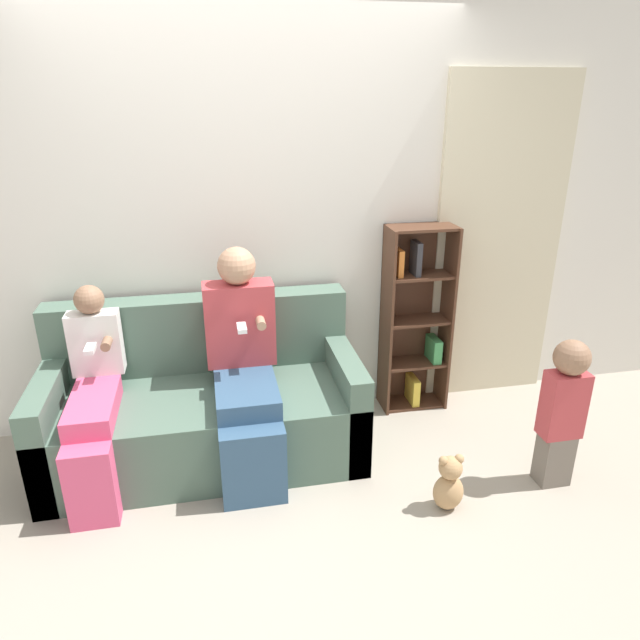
{
  "coord_description": "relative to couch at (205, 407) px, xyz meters",
  "views": [
    {
      "loc": [
        -0.29,
        -2.49,
        2.03
      ],
      "look_at": [
        0.33,
        0.56,
        0.78
      ],
      "focal_mm": 32.0,
      "sensor_mm": 36.0,
      "label": 1
    }
  ],
  "objects": [
    {
      "name": "back_wall",
      "position": [
        0.37,
        0.44,
        0.97
      ],
      "size": [
        10.0,
        0.06,
        2.55
      ],
      "color": "silver",
      "rests_on": "ground_plane"
    },
    {
      "name": "curtain_panel",
      "position": [
        1.99,
        0.39,
        0.78
      ],
      "size": [
        0.88,
        0.04,
        2.17
      ],
      "color": "beige",
      "rests_on": "ground_plane"
    },
    {
      "name": "bookshelf",
      "position": [
        1.41,
        0.32,
        0.31
      ],
      "size": [
        0.43,
        0.24,
        1.26
      ],
      "color": "#4C2D1E",
      "rests_on": "ground_plane"
    },
    {
      "name": "teddy_bear",
      "position": [
        1.21,
        -0.78,
        -0.15
      ],
      "size": [
        0.16,
        0.13,
        0.32
      ],
      "color": "tan",
      "rests_on": "ground_plane"
    },
    {
      "name": "couch",
      "position": [
        0.0,
        0.0,
        0.0
      ],
      "size": [
        1.79,
        0.84,
        0.89
      ],
      "color": "#4C6656",
      "rests_on": "ground_plane"
    },
    {
      "name": "ground_plane",
      "position": [
        0.37,
        -0.52,
        -0.3
      ],
      "size": [
        14.0,
        14.0,
        0.0
      ],
      "primitive_type": "plane",
      "color": "#9E9384"
    },
    {
      "name": "adult_seated",
      "position": [
        0.23,
        -0.13,
        0.34
      ],
      "size": [
        0.4,
        0.76,
        1.24
      ],
      "color": "#335170",
      "rests_on": "ground_plane"
    },
    {
      "name": "toddler_standing",
      "position": [
        1.87,
        -0.69,
        0.17
      ],
      "size": [
        0.21,
        0.19,
        0.86
      ],
      "color": "#70665B",
      "rests_on": "ground_plane"
    },
    {
      "name": "child_seated",
      "position": [
        -0.57,
        -0.18,
        0.23
      ],
      "size": [
        0.28,
        0.76,
        1.06
      ],
      "color": "#DB4C75",
      "rests_on": "ground_plane"
    }
  ]
}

